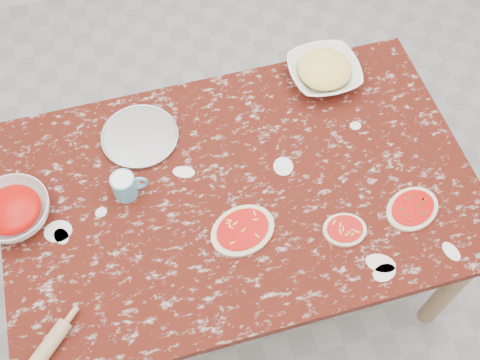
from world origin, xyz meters
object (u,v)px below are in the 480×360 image
cheese_bowl (324,73)px  flour_mug (125,186)px  rolling_pin (41,356)px  sauce_bowl (14,212)px  worktable (240,199)px  pizza_tray (140,137)px

cheese_bowl → flour_mug: (-0.81, -0.30, 0.02)m
cheese_bowl → flour_mug: size_ratio=2.21×
rolling_pin → sauce_bowl: bearing=94.3°
worktable → rolling_pin: bearing=-150.5°
sauce_bowl → flour_mug: flour_mug is taller
pizza_tray → flour_mug: (-0.08, -0.21, 0.04)m
worktable → cheese_bowl: 0.59m
worktable → pizza_tray: pizza_tray is taller
pizza_tray → sauce_bowl: sauce_bowl is taller
cheese_bowl → flour_mug: bearing=-159.7°
pizza_tray → sauce_bowl: 0.50m
pizza_tray → rolling_pin: 0.81m
pizza_tray → cheese_bowl: size_ratio=1.02×
worktable → pizza_tray: (-0.29, 0.30, 0.09)m
worktable → cheese_bowl: size_ratio=5.97×
sauce_bowl → cheese_bowl: (1.18, 0.29, -0.01)m
pizza_tray → rolling_pin: size_ratio=1.19×
flour_mug → rolling_pin: flour_mug is taller
pizza_tray → cheese_bowl: 0.73m
pizza_tray → cheese_bowl: cheese_bowl is taller
rolling_pin → flour_mug: bearing=55.4°
pizza_tray → cheese_bowl: bearing=6.6°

